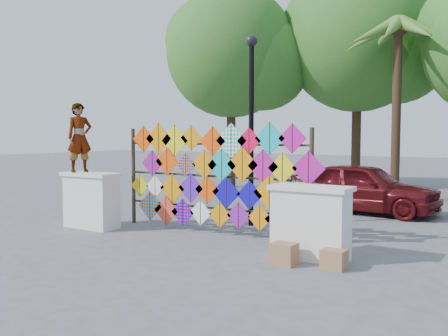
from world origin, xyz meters
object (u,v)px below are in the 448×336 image
Objects in this scene: kite_rack at (214,177)px; sedan at (363,188)px; vendor_woman at (80,138)px; lamppost at (251,112)px.

sedan is (1.89, 4.61, -0.55)m from kite_rack.
kite_rack is 3.09× the size of vendor_woman.
vendor_woman is (-3.15, -0.93, 0.84)m from kite_rack.
lamppost reaches higher than sedan.
vendor_woman is 0.39× the size of sedan.
kite_rack is at bearing -98.93° from lamppost.
vendor_woman is at bearing 141.31° from sedan.
sedan is at bearing 67.71° from kite_rack.
lamppost is at bearing -36.18° from vendor_woman.
sedan is 0.91× the size of lamppost.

